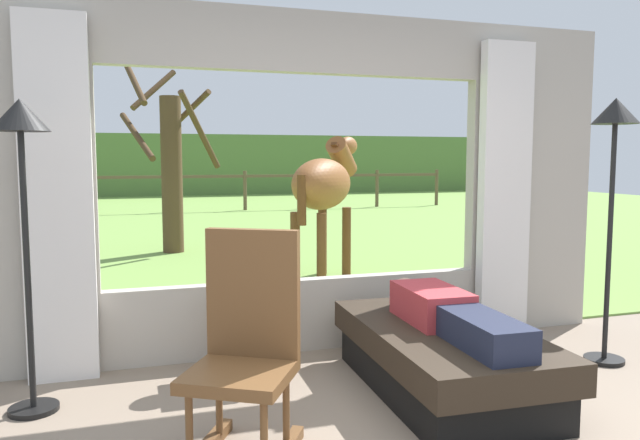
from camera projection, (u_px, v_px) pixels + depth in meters
name	position (u px, v px, depth m)	size (l,w,h in m)	color
back_wall_with_window	(301.00, 188.00, 4.63)	(5.20, 0.12, 2.55)	#ADA599
curtain_panel_left	(57.00, 200.00, 3.99)	(0.44, 0.10, 2.40)	silver
curtain_panel_right	(504.00, 192.00, 5.03)	(0.44, 0.10, 2.40)	silver
outdoor_pasture_lawn	(178.00, 218.00, 15.08)	(36.00, 21.68, 0.02)	#759E47
distant_hill_ridge	(155.00, 165.00, 24.27)	(36.00, 2.00, 2.40)	#53733A
recliner_sofa	(442.00, 358.00, 3.87)	(0.98, 1.74, 0.42)	black
reclining_person	(447.00, 313.00, 3.79)	(0.37, 1.43, 0.22)	#B23338
rocking_chair	(246.00, 347.00, 3.02)	(0.74, 0.82, 1.12)	brown
side_table	(255.00, 313.00, 4.18)	(0.44, 0.44, 0.52)	brown
potted_plant	(241.00, 272.00, 4.18)	(0.22, 0.22, 0.32)	silver
book_stack	(269.00, 293.00, 4.13)	(0.21, 0.17, 0.10)	#23478C
floor_lamp_left	(22.00, 161.00, 3.45)	(0.32, 0.32, 1.80)	black
floor_lamp_right	(614.00, 150.00, 4.31)	(0.32, 0.32, 1.89)	black
horse	(325.00, 185.00, 7.27)	(1.43, 1.61, 1.73)	brown
pasture_tree	(170.00, 163.00, 9.40)	(1.51, 1.45, 3.12)	#4C3823
pasture_fence_line	(172.00, 185.00, 16.54)	(16.10, 0.10, 1.10)	brown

